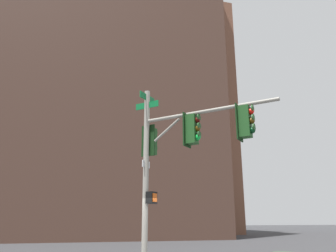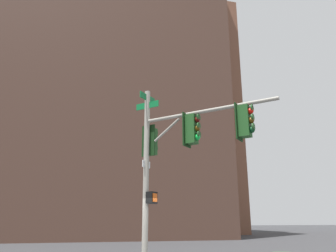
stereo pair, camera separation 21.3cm
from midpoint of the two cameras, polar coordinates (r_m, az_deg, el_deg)
signal_pole_assembly at (r=11.24m, az=1.08°, el=-3.48°), size 3.81×3.86×6.47m
building_brick_nearside at (r=46.09m, az=-10.61°, el=13.47°), size 24.51×21.13×48.61m
building_brick_midblock at (r=50.31m, az=-3.24°, el=1.60°), size 22.11×15.20×34.09m
building_glass_tower at (r=75.48m, az=-12.20°, el=9.41°), size 27.28×28.71×67.60m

